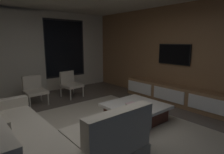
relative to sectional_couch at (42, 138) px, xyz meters
The scene contains 11 objects.
floor 0.96m from the sectional_couch, ahead, with size 9.20×9.20×0.00m, color #564C44.
back_wall_with_window 3.90m from the sectional_couch, 76.82° to the left, with size 6.60×0.30×2.70m.
media_wall 4.11m from the sectional_couch, ahead, with size 0.12×7.80×2.70m.
area_rug 1.30m from the sectional_couch, ahead, with size 3.20×3.80×0.01m, color #ADA391.
sectional_couch is the anchor object (origin of this frame).
coffee_table 2.05m from the sectional_couch, ahead, with size 1.16×1.16×0.36m.
book_stack_on_coffee_table 1.87m from the sectional_couch, ahead, with size 0.26×0.19×0.08m.
accent_chair_near_window 3.18m from the sectional_couch, 54.79° to the left, with size 0.62×0.63×0.78m.
accent_chair_by_curtain 2.64m from the sectional_couch, 74.19° to the left, with size 0.56×0.58×0.78m.
media_console 3.69m from the sectional_couch, ahead, with size 0.46×3.10×0.52m.
mounted_tv 4.02m from the sectional_couch, ahead, with size 0.05×0.98×0.57m.
Camera 1 is at (-1.77, -2.69, 1.71)m, focal length 30.25 mm.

